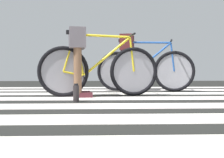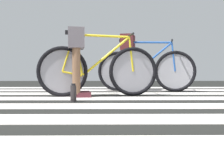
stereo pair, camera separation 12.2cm
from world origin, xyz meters
name	(u,v)px [view 1 (the left image)]	position (x,y,z in m)	size (l,w,h in m)	color
ground	(141,108)	(0.00, 0.00, 0.01)	(18.00, 14.00, 0.02)	black
crosswalk_markings	(138,106)	(-0.01, 0.09, 0.02)	(5.42, 6.51, 0.00)	silver
bicycle_1_of_2	(99,70)	(-0.43, 1.17, 0.41)	(1.73, 0.53, 0.93)	black
cyclist_1_of_2	(77,53)	(-0.74, 1.13, 0.64)	(0.36, 0.44, 0.96)	brown
bicycle_2_of_2	(145,70)	(0.37, 2.09, 0.41)	(1.71, 0.56, 0.93)	black
cyclist_2_of_2	(127,55)	(0.07, 2.15, 0.67)	(0.38, 0.45, 1.01)	brown
water_bottle	(76,93)	(-0.70, 0.49, 0.12)	(0.07, 0.07, 0.22)	#2E292A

